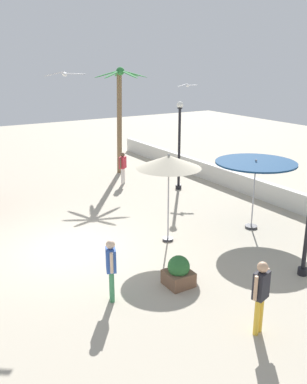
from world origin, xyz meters
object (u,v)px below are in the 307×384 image
(seagull_0, at_px, (65,74))
(planter, at_px, (179,272))
(palm_tree_1, at_px, (120,107))
(lamp_post_1, at_px, (179,144))
(guest_0, at_px, (111,264))
(patio_umbrella_1, at_px, (169,162))
(guest_1, at_px, (261,291))
(patio_umbrella_0, at_px, (256,165))
(guest_2, at_px, (123,165))
(seagull_1, at_px, (187,85))

(seagull_0, xyz_separation_m, planter, (4.82, 1.08, -5.00))
(palm_tree_1, xyz_separation_m, lamp_post_1, (3.95, 0.98, -1.37))
(guest_0, xyz_separation_m, seagull_0, (-4.56, 0.77, 4.38))
(patio_umbrella_1, relative_size, guest_1, 1.70)
(palm_tree_1, distance_m, guest_0, 12.72)
(patio_umbrella_0, bearing_deg, planter, -66.75)
(patio_umbrella_1, bearing_deg, lamp_post_1, 141.80)
(guest_0, relative_size, planter, 1.94)
(patio_umbrella_1, height_order, guest_1, patio_umbrella_1)
(planter, bearing_deg, patio_umbrella_1, 152.11)
(guest_2, height_order, planter, guest_2)
(guest_2, bearing_deg, patio_umbrella_1, -15.25)
(patio_umbrella_0, bearing_deg, guest_0, -75.18)
(guest_1, bearing_deg, guest_0, -143.26)
(lamp_post_1, xyz_separation_m, seagull_0, (2.46, -6.14, 3.23))
(guest_0, xyz_separation_m, guest_1, (2.90, 2.16, 0.07))
(patio_umbrella_1, relative_size, seagull_1, 3.38)
(planter, bearing_deg, seagull_0, -167.32)
(guest_2, distance_m, seagull_0, 7.70)
(patio_umbrella_0, relative_size, planter, 3.29)
(lamp_post_1, xyz_separation_m, planter, (7.28, -5.05, -1.77))
(guest_1, xyz_separation_m, seagull_0, (-7.45, -1.39, 4.32))
(patio_umbrella_0, xyz_separation_m, seagull_1, (-7.16, 2.21, 2.26))
(seagull_1, bearing_deg, palm_tree_1, -128.06)
(patio_umbrella_1, xyz_separation_m, seagull_0, (-2.21, -2.47, 2.69))
(lamp_post_1, bearing_deg, seagull_0, -68.17)
(patio_umbrella_0, bearing_deg, patio_umbrella_1, -101.58)
(guest_0, xyz_separation_m, guest_2, (-9.13, 5.09, -0.06))
(palm_tree_1, bearing_deg, patio_umbrella_0, 3.02)
(patio_umbrella_0, bearing_deg, palm_tree_1, -176.98)
(guest_0, bearing_deg, seagull_0, 170.41)
(lamp_post_1, relative_size, seagull_1, 4.61)
(patio_umbrella_0, relative_size, lamp_post_1, 0.69)
(seagull_1, bearing_deg, guest_0, -44.27)
(lamp_post_1, height_order, guest_0, lamp_post_1)
(seagull_0, relative_size, seagull_1, 1.28)
(guest_0, distance_m, guest_1, 3.61)
(patio_umbrella_0, xyz_separation_m, guest_0, (1.70, -6.42, -1.33))
(guest_1, xyz_separation_m, planter, (-2.63, -0.31, -0.68))
(lamp_post_1, bearing_deg, patio_umbrella_1, -38.20)
(patio_umbrella_1, height_order, seagull_0, seagull_0)
(patio_umbrella_0, height_order, planter, patio_umbrella_0)
(planter, bearing_deg, patio_umbrella_0, 113.25)
(guest_0, xyz_separation_m, seagull_1, (-8.85, 8.63, 3.59))
(patio_umbrella_1, height_order, palm_tree_1, palm_tree_1)
(lamp_post_1, height_order, guest_1, lamp_post_1)
(patio_umbrella_1, height_order, seagull_1, seagull_1)
(guest_1, bearing_deg, seagull_1, 151.17)
(lamp_post_1, distance_m, seagull_0, 7.36)
(lamp_post_1, relative_size, guest_1, 2.32)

